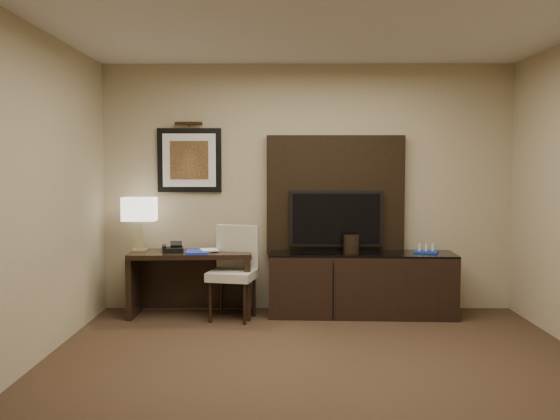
{
  "coord_description": "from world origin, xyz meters",
  "views": [
    {
      "loc": [
        -0.28,
        -4.38,
        1.58
      ],
      "look_at": [
        -0.3,
        1.8,
        1.15
      ],
      "focal_mm": 40.0,
      "sensor_mm": 36.0,
      "label": 1
    }
  ],
  "objects_px": {
    "ice_bucket": "(351,244)",
    "minibar_tray": "(426,249)",
    "credenza": "(362,284)",
    "desk": "(191,284)",
    "desk_chair": "(232,274)",
    "tv": "(336,219)",
    "table_lamp": "(140,225)",
    "desk_phone": "(173,247)"
  },
  "relations": [
    {
      "from": "tv",
      "to": "desk_chair",
      "type": "distance_m",
      "value": 1.28
    },
    {
      "from": "desk",
      "to": "table_lamp",
      "type": "distance_m",
      "value": 0.84
    },
    {
      "from": "tv",
      "to": "table_lamp",
      "type": "relative_size",
      "value": 1.83
    },
    {
      "from": "desk_chair",
      "to": "desk_phone",
      "type": "distance_m",
      "value": 0.7
    },
    {
      "from": "ice_bucket",
      "to": "table_lamp",
      "type": "bearing_deg",
      "value": 178.16
    },
    {
      "from": "tv",
      "to": "table_lamp",
      "type": "height_order",
      "value": "tv"
    },
    {
      "from": "desk",
      "to": "desk_phone",
      "type": "height_order",
      "value": "desk_phone"
    },
    {
      "from": "desk",
      "to": "credenza",
      "type": "relative_size",
      "value": 0.66
    },
    {
      "from": "credenza",
      "to": "desk_phone",
      "type": "bearing_deg",
      "value": -175.55
    },
    {
      "from": "credenza",
      "to": "table_lamp",
      "type": "height_order",
      "value": "table_lamp"
    },
    {
      "from": "credenza",
      "to": "minibar_tray",
      "type": "bearing_deg",
      "value": 3.05
    },
    {
      "from": "desk",
      "to": "desk_chair",
      "type": "height_order",
      "value": "desk_chair"
    },
    {
      "from": "desk_chair",
      "to": "ice_bucket",
      "type": "height_order",
      "value": "desk_chair"
    },
    {
      "from": "desk",
      "to": "ice_bucket",
      "type": "height_order",
      "value": "ice_bucket"
    },
    {
      "from": "desk_phone",
      "to": "ice_bucket",
      "type": "relative_size",
      "value": 1.14
    },
    {
      "from": "credenza",
      "to": "tv",
      "type": "xyz_separation_m",
      "value": [
        -0.26,
        0.17,
        0.68
      ]
    },
    {
      "from": "tv",
      "to": "desk_phone",
      "type": "xyz_separation_m",
      "value": [
        -1.73,
        -0.23,
        -0.28
      ]
    },
    {
      "from": "tv",
      "to": "ice_bucket",
      "type": "bearing_deg",
      "value": -49.93
    },
    {
      "from": "table_lamp",
      "to": "minibar_tray",
      "type": "xyz_separation_m",
      "value": [
        3.05,
        -0.06,
        -0.24
      ]
    },
    {
      "from": "desk_chair",
      "to": "minibar_tray",
      "type": "distance_m",
      "value": 2.06
    },
    {
      "from": "desk",
      "to": "desk_phone",
      "type": "distance_m",
      "value": 0.44
    },
    {
      "from": "desk",
      "to": "credenza",
      "type": "height_order",
      "value": "desk"
    },
    {
      "from": "desk_chair",
      "to": "table_lamp",
      "type": "distance_m",
      "value": 1.15
    },
    {
      "from": "credenza",
      "to": "desk_chair",
      "type": "distance_m",
      "value": 1.38
    },
    {
      "from": "credenza",
      "to": "desk_chair",
      "type": "xyz_separation_m",
      "value": [
        -1.36,
        -0.19,
        0.14
      ]
    },
    {
      "from": "credenza",
      "to": "desk",
      "type": "bearing_deg",
      "value": -176.73
    },
    {
      "from": "credenza",
      "to": "desk_phone",
      "type": "xyz_separation_m",
      "value": [
        -1.99,
        -0.07,
        0.4
      ]
    },
    {
      "from": "desk",
      "to": "ice_bucket",
      "type": "bearing_deg",
      "value": -2.71
    },
    {
      "from": "ice_bucket",
      "to": "desk_chair",
      "type": "bearing_deg",
      "value": -171.77
    },
    {
      "from": "desk",
      "to": "credenza",
      "type": "distance_m",
      "value": 1.81
    },
    {
      "from": "desk_phone",
      "to": "ice_bucket",
      "type": "distance_m",
      "value": 1.88
    },
    {
      "from": "tv",
      "to": "credenza",
      "type": "bearing_deg",
      "value": -32.32
    },
    {
      "from": "desk",
      "to": "credenza",
      "type": "bearing_deg",
      "value": -2.43
    },
    {
      "from": "ice_bucket",
      "to": "minibar_tray",
      "type": "bearing_deg",
      "value": 1.15
    },
    {
      "from": "ice_bucket",
      "to": "minibar_tray",
      "type": "relative_size",
      "value": 0.78
    },
    {
      "from": "credenza",
      "to": "tv",
      "type": "bearing_deg",
      "value": 150.23
    },
    {
      "from": "credenza",
      "to": "ice_bucket",
      "type": "height_order",
      "value": "ice_bucket"
    },
    {
      "from": "desk",
      "to": "tv",
      "type": "xyz_separation_m",
      "value": [
        1.54,
        0.19,
        0.68
      ]
    },
    {
      "from": "credenza",
      "to": "desk_chair",
      "type": "bearing_deg",
      "value": -169.5
    },
    {
      "from": "credenza",
      "to": "minibar_tray",
      "type": "distance_m",
      "value": 0.78
    },
    {
      "from": "credenza",
      "to": "tv",
      "type": "relative_size",
      "value": 1.95
    },
    {
      "from": "desk_chair",
      "to": "minibar_tray",
      "type": "xyz_separation_m",
      "value": [
        2.04,
        0.2,
        0.24
      ]
    }
  ]
}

